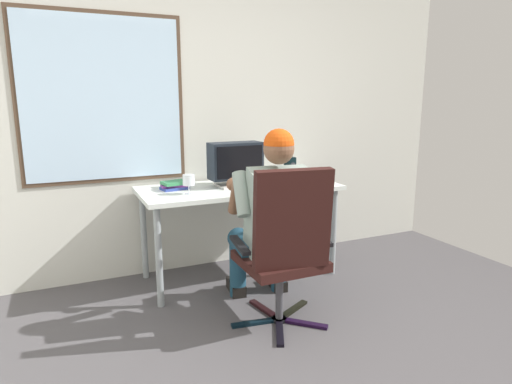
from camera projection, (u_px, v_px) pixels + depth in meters
The scene contains 9 objects.
wall_rear at pixel (188, 111), 3.55m from camera, with size 4.89×0.08×2.63m.
desk at pixel (239, 195), 3.45m from camera, with size 1.55×0.68×0.75m.
office_chair at pixel (286, 244), 2.63m from camera, with size 0.62×0.61×1.03m.
person_seated at pixel (272, 220), 2.86m from camera, with size 0.56×0.80×1.24m.
crt_monitor at pixel (236, 162), 3.40m from camera, with size 0.42×0.24×0.34m.
wine_glass at pixel (189, 181), 3.12m from camera, with size 0.09×0.09×0.14m.
desk_speaker at pixel (290, 168), 3.74m from camera, with size 0.08×0.10×0.19m.
book_stack at pixel (175, 185), 3.30m from camera, with size 0.21×0.16×0.06m.
cd_case at pixel (292, 184), 3.48m from camera, with size 0.16×0.15×0.01m.
Camera 1 is at (-1.02, -1.40, 1.42)m, focal length 30.74 mm.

